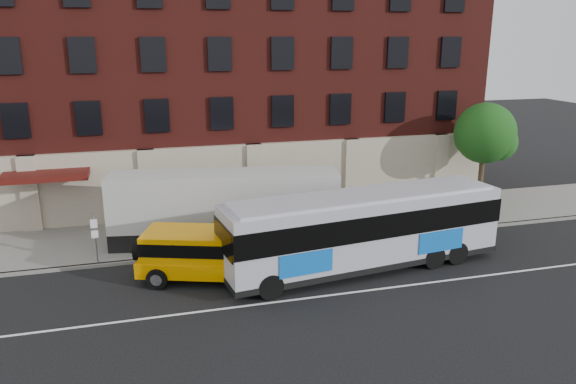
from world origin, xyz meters
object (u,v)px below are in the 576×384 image
object	(u,v)px
yellow_suv	(197,252)
sign_pole	(95,236)
city_bus	(364,228)
shipping_container	(225,210)
street_tree	(486,136)

from	to	relation	value
yellow_suv	sign_pole	bearing A→B (deg)	148.29
city_bus	yellow_suv	bearing A→B (deg)	173.27
yellow_suv	shipping_container	bearing A→B (deg)	64.07
city_bus	yellow_suv	size ratio (longest dim) A/B	2.25
sign_pole	city_bus	distance (m)	12.04
sign_pole	city_bus	bearing A→B (deg)	-16.84
yellow_suv	shipping_container	distance (m)	4.20
city_bus	yellow_suv	xyz separation A→B (m)	(-7.26, 0.86, -0.70)
street_tree	city_bus	size ratio (longest dim) A/B	0.48
sign_pole	street_tree	world-z (taller)	street_tree
sign_pole	yellow_suv	bearing A→B (deg)	-31.71
shipping_container	street_tree	bearing A→B (deg)	7.93
street_tree	shipping_container	size ratio (longest dim) A/B	0.55
yellow_suv	city_bus	bearing A→B (deg)	-6.73
street_tree	shipping_container	world-z (taller)	street_tree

